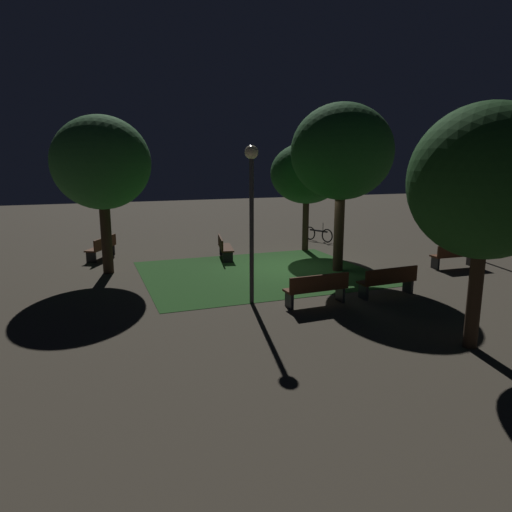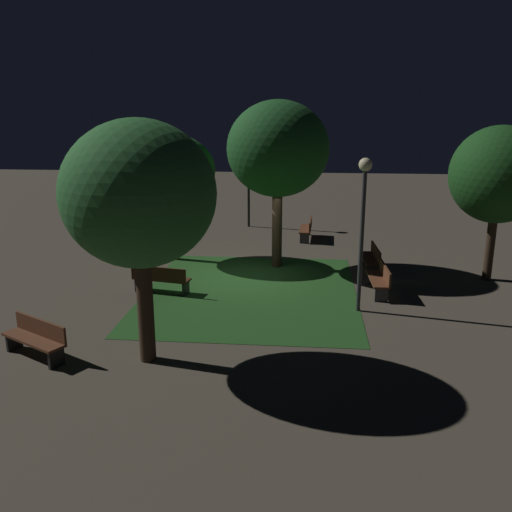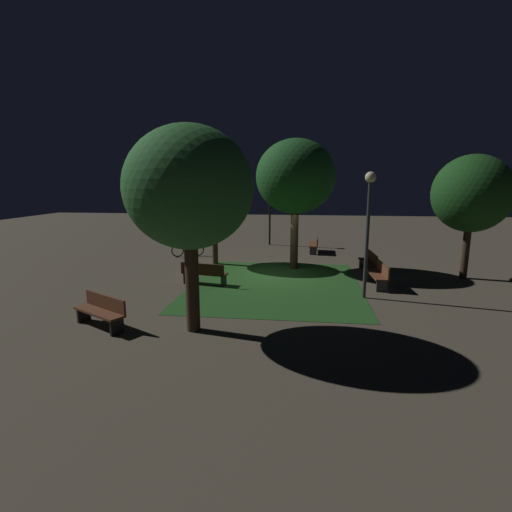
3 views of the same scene
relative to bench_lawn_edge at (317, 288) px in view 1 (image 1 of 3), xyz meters
name	(u,v)px [view 1 (image 1 of 3)]	position (x,y,z in m)	size (l,w,h in m)	color
ground_plane	(290,268)	(1.16, 4.31, -0.48)	(60.00, 60.00, 0.00)	#4C4438
grass_lawn	(257,273)	(-0.25, 3.98, -0.48)	(7.84, 6.51, 0.01)	#23511E
bench_lawn_edge	(317,288)	(0.00, 0.00, 0.00)	(1.82, 0.54, 0.88)	brown
bench_front_right	(388,280)	(2.32, 0.00, 0.00)	(1.82, 0.56, 0.88)	#422314
bench_by_lamp	(224,247)	(-0.66, 6.72, 0.00)	(0.82, 1.86, 0.88)	#422314
bench_corner	(102,247)	(-5.24, 8.42, 0.00)	(1.30, 1.81, 0.88)	brown
bench_path_side	(455,255)	(6.89, 2.24, 0.00)	(1.82, 0.56, 0.88)	brown
tree_left_canopy	(486,183)	(1.70, -3.73, 2.99)	(3.04, 3.04, 5.03)	#38281C
tree_tall_center	(342,152)	(2.58, 3.32, 3.67)	(3.50, 3.50, 5.81)	#423021
tree_back_left	(307,174)	(3.18, 7.16, 2.85)	(3.10, 3.10, 4.63)	#38281C
tree_near_wall	(101,164)	(-5.16, 5.83, 3.30)	(3.28, 3.28, 5.38)	#38281C
lamp_post_path_center	(252,197)	(-1.61, 0.79, 2.45)	(0.36, 0.36, 4.28)	#333338
lamp_post_near_wall	(454,186)	(9.19, 5.03, 2.31)	(0.36, 0.36, 4.05)	black
bicycle	(318,234)	(4.84, 9.05, -0.14)	(0.73, 1.63, 0.93)	black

